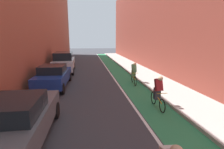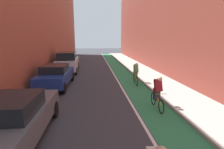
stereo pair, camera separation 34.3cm
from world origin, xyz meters
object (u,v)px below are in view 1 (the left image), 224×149
(parked_sedan_gray, at_px, (14,121))
(cyclist_far, at_px, (134,72))
(parked_sedan_blue, at_px, (54,76))
(cyclist_trailing, at_px, (158,92))
(parked_suv_white, at_px, (64,62))

(parked_sedan_gray, xyz_separation_m, cyclist_far, (5.56, 6.61, 0.06))
(parked_sedan_blue, bearing_deg, cyclist_trailing, -39.10)
(parked_suv_white, bearing_deg, cyclist_trailing, -61.43)
(parked_sedan_blue, xyz_separation_m, cyclist_trailing, (5.48, -4.45, 0.02))
(cyclist_trailing, xyz_separation_m, cyclist_far, (0.08, 4.51, 0.05))
(parked_sedan_gray, relative_size, cyclist_trailing, 2.66)
(parked_sedan_gray, height_order, cyclist_far, cyclist_far)
(parked_sedan_gray, distance_m, parked_sedan_blue, 6.55)
(parked_sedan_gray, bearing_deg, cyclist_far, 49.94)
(parked_sedan_blue, height_order, cyclist_far, cyclist_far)
(parked_sedan_blue, height_order, parked_suv_white, parked_suv_white)
(cyclist_trailing, bearing_deg, parked_sedan_gray, -159.02)
(parked_sedan_gray, relative_size, parked_sedan_blue, 0.99)
(parked_sedan_gray, bearing_deg, cyclist_trailing, 20.98)
(parked_suv_white, bearing_deg, parked_sedan_blue, -90.04)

